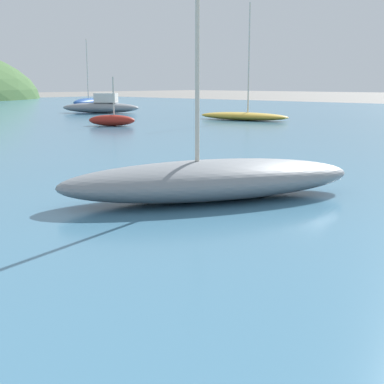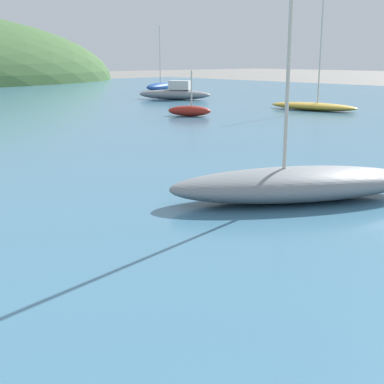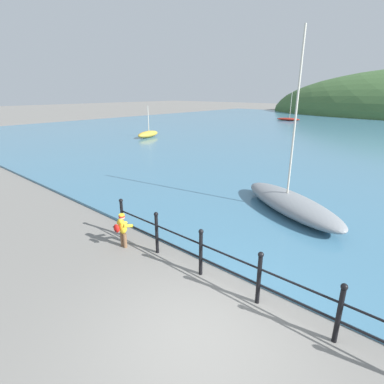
% 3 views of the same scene
% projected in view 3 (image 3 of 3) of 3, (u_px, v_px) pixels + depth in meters
% --- Properties ---
extents(ground_plane, '(200.00, 200.00, 0.00)m').
position_uv_depth(ground_plane, '(200.00, 336.00, 5.45)').
color(ground_plane, slate).
extents(iron_railing, '(7.90, 0.12, 1.21)m').
position_uv_depth(iron_railing, '(228.00, 263.00, 6.60)').
color(iron_railing, black).
rests_on(iron_railing, ground).
extents(child_in_coat, '(0.38, 0.53, 1.00)m').
position_uv_depth(child_in_coat, '(122.00, 227.00, 8.38)').
color(child_in_coat, brown).
rests_on(child_in_coat, ground).
extents(boat_nearest_quay, '(1.48, 2.93, 2.84)m').
position_uv_depth(boat_nearest_quay, '(148.00, 134.00, 28.00)').
color(boat_nearest_quay, gold).
rests_on(boat_nearest_quay, water).
extents(boat_twin_mast, '(3.45, 1.39, 4.09)m').
position_uv_depth(boat_twin_mast, '(288.00, 119.00, 43.89)').
color(boat_twin_mast, maroon).
rests_on(boat_twin_mast, water).
extents(boat_far_right, '(5.05, 3.69, 6.09)m').
position_uv_depth(boat_far_right, '(291.00, 203.00, 10.69)').
color(boat_far_right, gray).
rests_on(boat_far_right, water).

